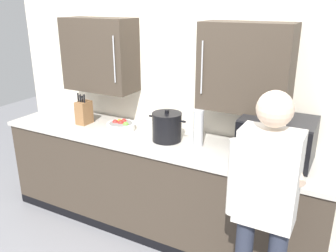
% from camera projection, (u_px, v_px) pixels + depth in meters
% --- Properties ---
extents(back_wall_tiled, '(3.74, 0.44, 2.62)m').
position_uv_depth(back_wall_tiled, '(174.00, 81.00, 3.31)').
color(back_wall_tiled, beige).
rests_on(back_wall_tiled, ground_plane).
extents(counter_unit, '(3.08, 0.69, 0.92)m').
position_uv_depth(counter_unit, '(156.00, 183.00, 3.34)').
color(counter_unit, '#3D3328').
rests_on(counter_unit, ground_plane).
extents(microwave_oven, '(0.54, 0.45, 0.33)m').
position_uv_depth(microwave_oven, '(274.00, 139.00, 2.71)').
color(microwave_oven, black).
rests_on(microwave_oven, counter_unit).
extents(stock_pot, '(0.36, 0.26, 0.28)m').
position_uv_depth(stock_pot, '(167.00, 127.00, 3.08)').
color(stock_pot, black).
rests_on(stock_pot, counter_unit).
extents(knife_block, '(0.11, 0.15, 0.31)m').
position_uv_depth(knife_block, '(84.00, 112.00, 3.51)').
color(knife_block, brown).
rests_on(knife_block, counter_unit).
extents(fruit_bowl, '(0.27, 0.27, 0.10)m').
position_uv_depth(fruit_bowl, '(121.00, 126.00, 3.35)').
color(fruit_bowl, white).
rests_on(fruit_bowl, counter_unit).
extents(thermos_flask, '(0.09, 0.09, 0.32)m').
position_uv_depth(thermos_flask, '(198.00, 128.00, 2.95)').
color(thermos_flask, '#B7BABF').
rests_on(thermos_flask, counter_unit).
extents(person_figure, '(0.44, 0.56, 1.65)m').
position_uv_depth(person_figure, '(265.00, 201.00, 2.07)').
color(person_figure, '#282D3D').
rests_on(person_figure, ground_plane).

